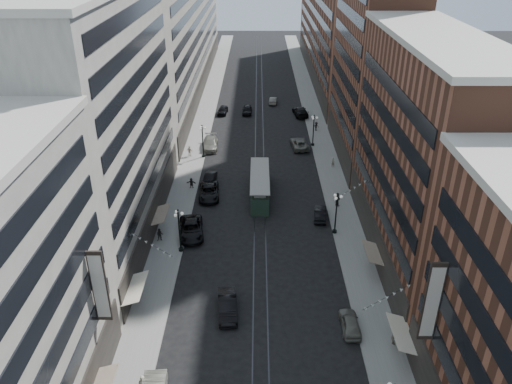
{
  "coord_description": "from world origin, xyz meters",
  "views": [
    {
      "loc": [
        -0.27,
        -20.06,
        33.34
      ],
      "look_at": [
        -0.49,
        33.44,
        5.0
      ],
      "focal_mm": 35.0,
      "sensor_mm": 36.0,
      "label": 1
    }
  ],
  "objects_px": {
    "car_5": "(228,306)",
    "pedestrian_1": "(143,383)",
    "lamppost_sw_far": "(179,229)",
    "car_13": "(247,110)",
    "pedestrian_6": "(190,151)",
    "car_10": "(320,214)",
    "car_12": "(300,111)",
    "pedestrian_7": "(337,200)",
    "car_extra_0": "(210,178)",
    "streetcar": "(260,186)",
    "pedestrian_9": "(316,126)",
    "pedestrian_8": "(333,162)",
    "lamppost_se_far": "(336,212)",
    "car_14": "(273,100)",
    "lamppost_se_mid": "(313,129)",
    "car_9": "(223,110)",
    "car_4": "(350,323)",
    "pedestrian_4": "(394,337)",
    "car_2": "(191,229)",
    "pedestrian_2": "(160,235)",
    "car_7": "(209,192)",
    "pedestrian_5": "(191,183)",
    "car_8": "(210,144)",
    "car_11": "(300,144)",
    "lamppost_sw_mid": "(203,140)"
  },
  "relations": [
    {
      "from": "car_8",
      "to": "pedestrian_4",
      "type": "bearing_deg",
      "value": -68.59
    },
    {
      "from": "pedestrian_4",
      "to": "car_12",
      "type": "relative_size",
      "value": 0.25
    },
    {
      "from": "car_4",
      "to": "pedestrian_6",
      "type": "xyz_separation_m",
      "value": [
        -19.83,
        39.82,
        0.32
      ]
    },
    {
      "from": "lamppost_sw_far",
      "to": "pedestrian_2",
      "type": "relative_size",
      "value": 3.4
    },
    {
      "from": "car_4",
      "to": "pedestrian_2",
      "type": "xyz_separation_m",
      "value": [
        -20.33,
        14.7,
        0.24
      ]
    },
    {
      "from": "car_5",
      "to": "pedestrian_1",
      "type": "relative_size",
      "value": 3.23
    },
    {
      "from": "lamppost_se_mid",
      "to": "pedestrian_9",
      "type": "bearing_deg",
      "value": 79.53
    },
    {
      "from": "lamppost_sw_mid",
      "to": "car_14",
      "type": "height_order",
      "value": "lamppost_sw_mid"
    },
    {
      "from": "streetcar",
      "to": "pedestrian_9",
      "type": "distance_m",
      "value": 27.38
    },
    {
      "from": "car_5",
      "to": "lamppost_sw_far",
      "type": "bearing_deg",
      "value": 114.97
    },
    {
      "from": "lamppost_se_mid",
      "to": "car_extra_0",
      "type": "distance_m",
      "value": 21.95
    },
    {
      "from": "car_2",
      "to": "lamppost_se_far",
      "type": "bearing_deg",
      "value": -6.36
    },
    {
      "from": "car_14",
      "to": "pedestrian_8",
      "type": "height_order",
      "value": "pedestrian_8"
    },
    {
      "from": "lamppost_sw_far",
      "to": "car_13",
      "type": "bearing_deg",
      "value": 82.17
    },
    {
      "from": "lamppost_se_mid",
      "to": "car_7",
      "type": "bearing_deg",
      "value": -131.19
    },
    {
      "from": "car_13",
      "to": "streetcar",
      "type": "bearing_deg",
      "value": -84.98
    },
    {
      "from": "pedestrian_6",
      "to": "lamppost_se_mid",
      "type": "bearing_deg",
      "value": -142.38
    },
    {
      "from": "pedestrian_5",
      "to": "pedestrian_8",
      "type": "bearing_deg",
      "value": 24.64
    },
    {
      "from": "car_10",
      "to": "car_12",
      "type": "xyz_separation_m",
      "value": [
        0.42,
        40.23,
        0.17
      ]
    },
    {
      "from": "car_14",
      "to": "pedestrian_2",
      "type": "bearing_deg",
      "value": 79.23
    },
    {
      "from": "lamppost_se_mid",
      "to": "pedestrian_1",
      "type": "height_order",
      "value": "lamppost_se_mid"
    },
    {
      "from": "pedestrian_7",
      "to": "pedestrian_8",
      "type": "bearing_deg",
      "value": -53.57
    },
    {
      "from": "lamppost_sw_far",
      "to": "lamppost_se_far",
      "type": "distance_m",
      "value": 18.83
    },
    {
      "from": "car_4",
      "to": "pedestrian_4",
      "type": "distance_m",
      "value": 4.09
    },
    {
      "from": "car_2",
      "to": "car_12",
      "type": "height_order",
      "value": "car_12"
    },
    {
      "from": "lamppost_se_far",
      "to": "pedestrian_9",
      "type": "height_order",
      "value": "lamppost_se_far"
    },
    {
      "from": "lamppost_sw_far",
      "to": "car_13",
      "type": "height_order",
      "value": "lamppost_sw_far"
    },
    {
      "from": "pedestrian_2",
      "to": "pedestrian_5",
      "type": "xyz_separation_m",
      "value": [
        2.1,
        13.85,
        -0.06
      ]
    },
    {
      "from": "lamppost_sw_mid",
      "to": "pedestrian_2",
      "type": "height_order",
      "value": "lamppost_sw_mid"
    },
    {
      "from": "lamppost_se_far",
      "to": "car_14",
      "type": "xyz_separation_m",
      "value": [
        -6.23,
        51.56,
        -2.41
      ]
    },
    {
      "from": "streetcar",
      "to": "car_12",
      "type": "bearing_deg",
      "value": 76.43
    },
    {
      "from": "car_9",
      "to": "pedestrian_7",
      "type": "relative_size",
      "value": 2.53
    },
    {
      "from": "pedestrian_7",
      "to": "car_extra_0",
      "type": "distance_m",
      "value": 19.18
    },
    {
      "from": "lamppost_sw_far",
      "to": "car_10",
      "type": "height_order",
      "value": "lamppost_sw_far"
    },
    {
      "from": "lamppost_sw_far",
      "to": "pedestrian_8",
      "type": "relative_size",
      "value": 3.25
    },
    {
      "from": "car_12",
      "to": "car_10",
      "type": "bearing_deg",
      "value": 81.85
    },
    {
      "from": "car_7",
      "to": "car_11",
      "type": "xyz_separation_m",
      "value": [
        13.94,
        17.74,
        -0.03
      ]
    },
    {
      "from": "car_11",
      "to": "pedestrian_9",
      "type": "relative_size",
      "value": 3.5
    },
    {
      "from": "car_2",
      "to": "car_11",
      "type": "bearing_deg",
      "value": 53.31
    },
    {
      "from": "lamppost_sw_far",
      "to": "pedestrian_6",
      "type": "height_order",
      "value": "lamppost_sw_far"
    },
    {
      "from": "lamppost_sw_far",
      "to": "car_5",
      "type": "distance_m",
      "value": 12.23
    },
    {
      "from": "car_13",
      "to": "pedestrian_8",
      "type": "distance_m",
      "value": 29.38
    },
    {
      "from": "lamppost_se_mid",
      "to": "car_extra_0",
      "type": "bearing_deg",
      "value": -139.49
    },
    {
      "from": "car_14",
      "to": "pedestrian_7",
      "type": "distance_m",
      "value": 45.38
    },
    {
      "from": "car_8",
      "to": "car_14",
      "type": "height_order",
      "value": "car_8"
    },
    {
      "from": "lamppost_se_far",
      "to": "car_extra_0",
      "type": "bearing_deg",
      "value": 140.17
    },
    {
      "from": "lamppost_sw_far",
      "to": "car_7",
      "type": "distance_m",
      "value": 13.73
    },
    {
      "from": "car_extra_0",
      "to": "car_9",
      "type": "bearing_deg",
      "value": 97.41
    },
    {
      "from": "car_8",
      "to": "pedestrian_8",
      "type": "xyz_separation_m",
      "value": [
        19.87,
        -7.78,
        0.13
      ]
    },
    {
      "from": "car_2",
      "to": "pedestrian_4",
      "type": "xyz_separation_m",
      "value": [
        20.34,
        -18.2,
        0.06
      ]
    }
  ]
}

